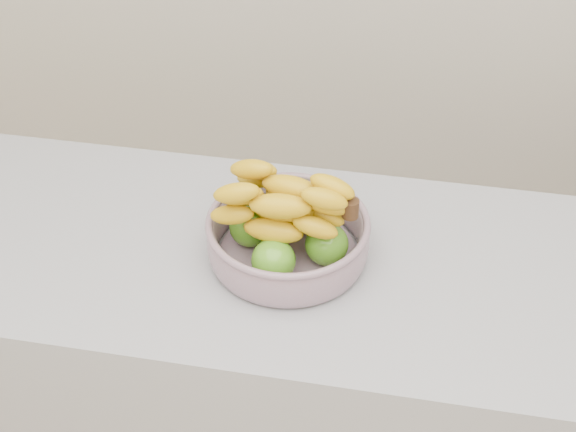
{
  "coord_description": "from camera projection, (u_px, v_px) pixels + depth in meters",
  "views": [
    {
      "loc": [
        0.07,
        -0.39,
        1.94
      ],
      "look_at": [
        -0.14,
        0.75,
        1.0
      ],
      "focal_mm": 50.0,
      "sensor_mm": 36.0,
      "label": 1
    }
  ],
  "objects": [
    {
      "name": "fruit_bowl",
      "position": [
        288.0,
        232.0,
        1.52
      ],
      "size": [
        0.31,
        0.31,
        0.19
      ],
      "rotation": [
        0.0,
        0.0,
        -0.17
      ],
      "color": "#A2AEC3",
      "rests_on": "counter"
    },
    {
      "name": "room_shell",
      "position": [
        288.0,
        80.0,
        0.45
      ],
      "size": [
        4.05,
        4.05,
        2.73
      ],
      "color": "beige",
      "rests_on": "ground"
    },
    {
      "name": "counter",
      "position": [
        348.0,
        411.0,
        1.82
      ],
      "size": [
        2.0,
        0.6,
        0.9
      ],
      "primitive_type": "cube",
      "color": "#A0A1A9",
      "rests_on": "ground"
    }
  ]
}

